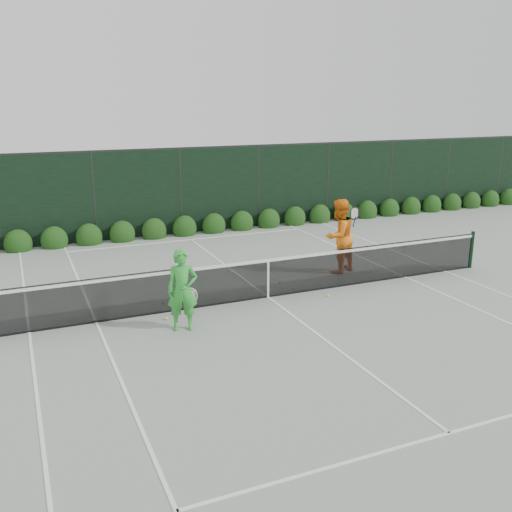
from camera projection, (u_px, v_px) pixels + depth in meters
name	position (u px, v px, depth m)	size (l,w,h in m)	color
ground	(268.00, 297.00, 13.99)	(80.00, 80.00, 0.00)	gray
tennis_net	(267.00, 277.00, 13.84)	(12.90, 0.10, 1.07)	black
player_woman	(183.00, 290.00, 11.85)	(0.72, 0.57, 1.73)	green
player_man	(339.00, 236.00, 15.76)	(1.22, 1.09, 2.07)	orange
court_lines	(268.00, 297.00, 13.99)	(11.03, 23.83, 0.01)	white
windscreen_fence	(326.00, 268.00, 11.19)	(32.00, 21.07, 3.06)	black
hedge_row	(185.00, 229.00, 20.25)	(31.66, 0.65, 0.94)	black
tennis_balls	(249.00, 297.00, 13.93)	(4.12, 1.48, 0.07)	yellow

